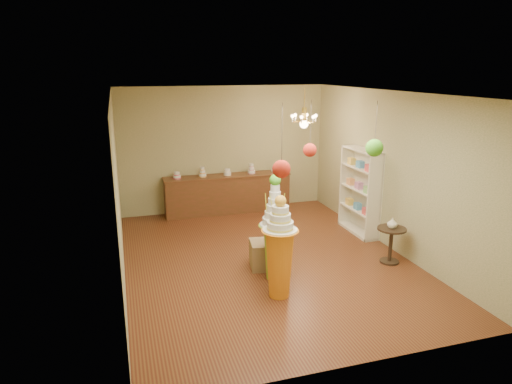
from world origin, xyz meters
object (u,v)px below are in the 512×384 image
object	(u,v)px
pedestal_orange	(280,255)
round_table	(391,240)
pedestal_green	(275,238)
sideboard	(228,193)

from	to	relation	value
pedestal_orange	round_table	xyz separation A→B (m)	(2.33, 0.60, -0.25)
pedestal_green	pedestal_orange	xyz separation A→B (m)	(-0.13, -0.60, -0.03)
pedestal_orange	sideboard	distance (m)	4.36
pedestal_orange	sideboard	xyz separation A→B (m)	(0.23, 4.35, -0.20)
pedestal_green	pedestal_orange	world-z (taller)	pedestal_green
pedestal_orange	round_table	bearing A→B (deg)	14.38
pedestal_green	sideboard	xyz separation A→B (m)	(0.11, 3.75, -0.23)
sideboard	round_table	world-z (taller)	sideboard
pedestal_green	sideboard	bearing A→B (deg)	88.36
sideboard	round_table	bearing A→B (deg)	-60.76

